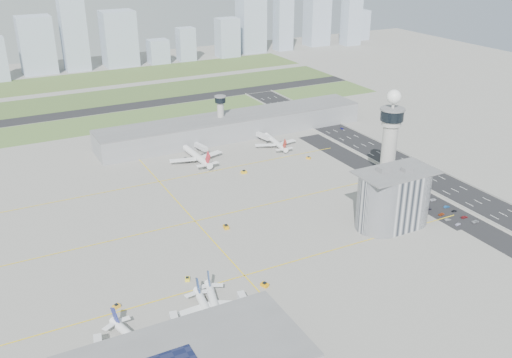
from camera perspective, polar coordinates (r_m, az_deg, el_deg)
name	(u,v)px	position (r m, az deg, el deg)	size (l,w,h in m)	color
ground	(287,228)	(303.40, 3.08, -4.95)	(1000.00, 1000.00, 0.00)	#98968E
grass_strip_0	(130,119)	(490.17, -12.53, 5.86)	(480.00, 50.00, 0.08)	#4B6731
grass_strip_1	(107,98)	(560.25, -14.67, 7.86)	(480.00, 60.00, 0.08)	#456630
grass_strip_2	(88,80)	(636.24, -16.45, 9.50)	(480.00, 70.00, 0.08)	#455E2C
runway	(118,108)	(524.57, -13.66, 6.91)	(480.00, 22.00, 0.10)	black
highway	(448,187)	(370.05, 18.62, -0.74)	(28.00, 500.00, 0.10)	black
barrier_left	(431,190)	(360.42, 17.06, -1.09)	(0.60, 500.00, 1.20)	#9E9E99
barrier_right	(464,182)	(379.54, 20.12, -0.25)	(0.60, 500.00, 1.20)	#9E9E99
landside_road	(428,201)	(347.08, 16.86, -2.14)	(18.00, 260.00, 0.08)	black
parking_lot	(441,210)	(338.32, 18.00, -2.98)	(20.00, 44.00, 0.10)	black
taxiway_line_h_0	(244,276)	(264.27, -1.17, -9.64)	(260.00, 0.60, 0.01)	yellow
taxiway_line_h_1	(195,221)	(311.81, -6.11, -4.22)	(260.00, 0.60, 0.01)	yellow
taxiway_line_h_2	(159,182)	(363.07, -9.66, -0.26)	(260.00, 0.60, 0.01)	yellow
taxiway_line_v	(195,221)	(311.81, -6.11, -4.22)	(0.60, 260.00, 0.01)	yellow
control_tower	(390,140)	(334.46, 13.22, 3.80)	(14.00, 14.00, 64.50)	#ADAAA5
secondary_tower	(221,113)	(432.55, -3.57, 6.62)	(8.60, 8.60, 31.90)	#ADAAA5
admin_building	(393,199)	(308.74, 13.59, -1.91)	(42.00, 24.00, 33.50)	#B2B2B7
terminal_pier	(234,125)	(438.07, -2.23, 5.37)	(210.00, 32.00, 15.80)	gray
airplane_near_a	(136,337)	(226.43, -11.92, -15.21)	(34.32, 29.17, 9.61)	white
airplane_near_b	(208,309)	(235.93, -4.81, -12.87)	(35.12, 29.85, 9.83)	white
airplane_near_c	(215,303)	(238.84, -4.11, -12.28)	(36.26, 30.82, 10.15)	white
airplane_far_a	(196,152)	(390.92, -6.06, 2.73)	(45.59, 38.75, 12.76)	white
airplane_far_b	(275,139)	(416.13, 1.94, 4.00)	(37.68, 32.03, 10.55)	white
jet_bridge_near_1	(179,339)	(226.13, -7.66, -15.55)	(14.00, 3.00, 5.70)	silver
jet_bridge_near_2	(250,316)	(235.20, -0.62, -13.53)	(14.00, 3.00, 5.70)	silver
jet_bridge_far_0	(196,146)	(411.67, -6.03, 3.29)	(14.00, 3.00, 5.70)	silver
jet_bridge_far_1	(257,135)	(431.21, 0.15, 4.38)	(14.00, 3.00, 5.70)	silver
tug_0	(116,306)	(250.77, -13.79, -12.23)	(2.06, 3.00, 1.74)	gold
tug_1	(187,279)	(262.46, -6.87, -9.86)	(1.99, 2.90, 1.68)	yellow
tug_2	(265,284)	(256.66, 0.87, -10.49)	(2.34, 3.40, 1.98)	orange
tug_3	(226,227)	(302.89, -3.01, -4.77)	(2.53, 3.67, 2.14)	orange
tug_4	(244,172)	(369.99, -1.22, 0.73)	(2.52, 3.66, 2.13)	gold
tug_5	(308,158)	(395.22, 5.27, 2.14)	(2.02, 2.94, 1.71)	orange
car_lot_0	(458,224)	(324.39, 19.56, -4.27)	(1.49, 3.70, 1.26)	silver
car_lot_1	(448,219)	(327.74, 18.64, -3.85)	(1.24, 3.55, 1.17)	slate
car_lot_2	(442,214)	(332.67, 18.06, -3.36)	(1.86, 4.03, 1.12)	#B0441A
car_lot_3	(428,209)	(336.24, 16.84, -2.89)	(1.72, 4.22, 1.23)	#23212C
car_lot_4	(421,205)	(339.78, 16.22, -2.53)	(1.39, 3.45, 1.17)	navy
car_lot_5	(410,199)	(345.96, 15.14, -1.91)	(1.28, 3.67, 1.21)	white
car_lot_6	(475,221)	(330.54, 21.09, -3.98)	(2.10, 4.55, 1.26)	#999CA3
car_lot_7	(464,217)	(333.38, 20.12, -3.59)	(1.72, 4.23, 1.23)	maroon
car_lot_8	(454,211)	(338.72, 19.20, -3.02)	(1.29, 3.21, 1.09)	black
car_lot_9	(447,207)	(342.20, 18.53, -2.64)	(1.28, 3.68, 1.21)	navy
car_lot_10	(433,200)	(348.65, 17.30, -1.98)	(1.89, 4.11, 1.14)	silver
car_lot_11	(426,197)	(350.61, 16.67, -1.74)	(1.84, 4.52, 1.31)	gray
car_hw_1	(405,164)	(396.52, 14.71, 1.47)	(1.39, 3.99, 1.31)	black
car_hw_2	(342,128)	(459.13, 8.60, 5.02)	(1.82, 3.95, 1.10)	navy
car_hw_4	(288,112)	(497.87, 3.22, 6.74)	(1.54, 3.83, 1.30)	slate
skyline_bldg_7	(36,45)	(679.41, -21.11, 12.40)	(35.76, 28.61, 61.22)	#9EADC1
skyline_bldg_8	(74,32)	(678.22, -17.77, 13.78)	(26.33, 21.06, 83.39)	#9EADC1
skyline_bldg_9	(119,39)	(691.03, -13.54, 13.50)	(36.96, 29.57, 62.11)	#9EADC1
skyline_bldg_10	(158,51)	(697.63, -9.74, 12.46)	(23.01, 18.41, 27.75)	#9EADC1
skyline_bldg_11	(186,44)	(707.68, -7.01, 13.24)	(20.22, 16.18, 38.97)	#9EADC1
skyline_bldg_12	(227,38)	(725.66, -2.88, 13.95)	(26.14, 20.92, 46.89)	#9EADC1
skyline_bldg_13	(251,20)	(750.60, -0.50, 15.62)	(32.26, 25.81, 81.20)	#9EADC1
skyline_bldg_14	(283,23)	(766.18, 2.75, 15.29)	(21.59, 17.28, 68.75)	#9EADC1
skyline_bldg_15	(317,21)	(804.68, 6.12, 15.40)	(30.25, 24.20, 63.40)	#9EADC1
skyline_bldg_16	(351,18)	(812.65, 9.52, 15.59)	(23.04, 18.43, 71.56)	#9EADC1
skyline_bldg_17	(360,25)	(858.25, 10.37, 14.91)	(22.64, 18.11, 41.06)	#9EADC1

